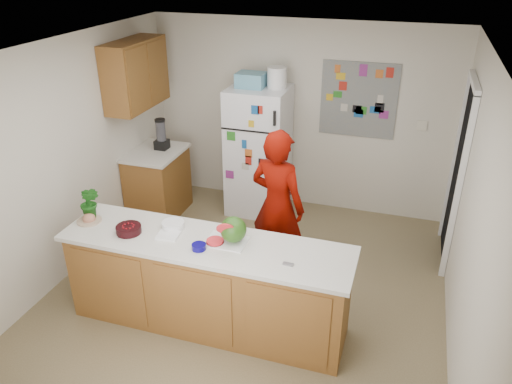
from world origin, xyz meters
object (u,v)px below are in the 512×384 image
(refrigerator, at_px, (259,151))
(cherry_bowl, at_px, (129,229))
(watermelon, at_px, (233,229))
(person, at_px, (277,206))

(refrigerator, distance_m, cherry_bowl, 2.50)
(watermelon, bearing_deg, cherry_bowl, -171.65)
(refrigerator, xyz_separation_m, person, (0.65, -1.40, -0.01))
(refrigerator, bearing_deg, cherry_bowl, -101.07)
(person, relative_size, cherry_bowl, 7.31)
(watermelon, xyz_separation_m, cherry_bowl, (-0.97, -0.14, -0.09))
(person, relative_size, watermelon, 7.19)
(person, xyz_separation_m, watermelon, (-0.15, -0.91, 0.20))
(refrigerator, distance_m, watermelon, 2.37)
(person, xyz_separation_m, cherry_bowl, (-1.13, -1.05, 0.11))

